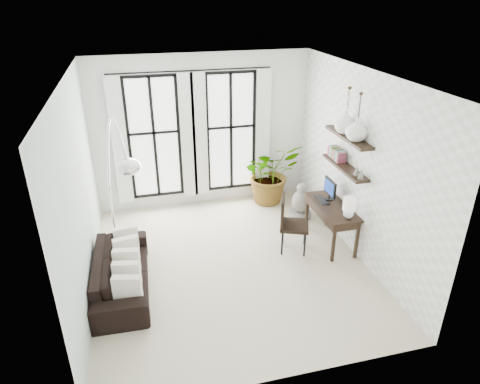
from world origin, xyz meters
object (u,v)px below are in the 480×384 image
object	(u,v)px
plant	(270,172)
buddha	(301,203)
sofa	(122,272)
arc_lamp	(115,154)
desk_chair	(289,220)
desk	(333,209)

from	to	relation	value
plant	buddha	distance (m)	1.03
sofa	arc_lamp	size ratio (longest dim) A/B	0.78
plant	desk_chair	bearing A→B (deg)	-97.84
sofa	desk	bearing A→B (deg)	-81.91
sofa	buddha	world-z (taller)	buddha
plant	arc_lamp	world-z (taller)	arc_lamp
desk	buddha	distance (m)	1.17
plant	desk	bearing A→B (deg)	-74.30
sofa	desk	size ratio (longest dim) A/B	1.59
plant	buddha	xyz separation A→B (m)	(0.40, -0.89, -0.36)
sofa	arc_lamp	bearing A→B (deg)	-7.20
sofa	desk	distance (m)	3.79
sofa	buddha	size ratio (longest dim) A/B	2.66
desk	arc_lamp	bearing A→B (deg)	176.30
sofa	desk_chair	xyz separation A→B (m)	(2.92, 0.41, 0.30)
plant	desk_chair	world-z (taller)	plant
desk_chair	plant	bearing A→B (deg)	104.22
sofa	desk	xyz separation A→B (m)	(3.75, 0.40, 0.42)
buddha	plant	bearing A→B (deg)	114.18
desk	arc_lamp	distance (m)	3.88
desk_chair	buddha	xyz separation A→B (m)	(0.67, 1.07, -0.27)
buddha	desk_chair	bearing A→B (deg)	-121.90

